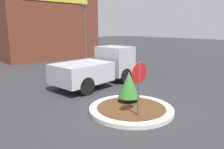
# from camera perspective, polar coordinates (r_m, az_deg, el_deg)

# --- Properties ---
(ground_plane) EXTENTS (120.00, 120.00, 0.00)m
(ground_plane) POSITION_cam_1_polar(r_m,az_deg,el_deg) (9.51, 5.00, -9.49)
(ground_plane) COLOR #2D2D30
(traffic_island) EXTENTS (3.59, 3.59, 0.17)m
(traffic_island) POSITION_cam_1_polar(r_m,az_deg,el_deg) (9.48, 5.01, -9.01)
(traffic_island) COLOR beige
(traffic_island) RESTS_ON ground_plane
(stop_sign) EXTENTS (0.80, 0.07, 2.27)m
(stop_sign) POSITION_cam_1_polar(r_m,az_deg,el_deg) (8.23, 7.07, -1.41)
(stop_sign) COLOR #4C4C51
(stop_sign) RESTS_ON ground_plane
(island_shrub) EXTENTS (0.96, 0.96, 1.39)m
(island_shrub) POSITION_cam_1_polar(r_m,az_deg,el_deg) (9.92, 4.41, -2.65)
(island_shrub) COLOR brown
(island_shrub) RESTS_ON traffic_island
(utility_truck) EXTENTS (5.52, 2.77, 2.28)m
(utility_truck) POSITION_cam_1_polar(r_m,az_deg,el_deg) (13.40, -3.63, 1.91)
(utility_truck) COLOR #B2B2B7
(utility_truck) RESTS_ON ground_plane
(storefront_building) EXTENTS (10.45, 6.07, 7.34)m
(storefront_building) POSITION_cam_1_polar(r_m,az_deg,el_deg) (26.92, -16.71, 12.07)
(storefront_building) COLOR brown
(storefront_building) RESTS_ON ground_plane
(light_pole) EXTENTS (0.70, 0.30, 5.48)m
(light_pole) POSITION_cam_1_polar(r_m,az_deg,el_deg) (20.07, -7.09, 11.45)
(light_pole) COLOR #4C4C51
(light_pole) RESTS_ON ground_plane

